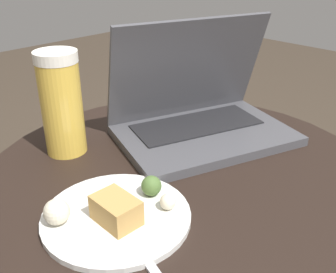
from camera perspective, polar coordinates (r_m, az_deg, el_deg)
name	(u,v)px	position (r m, az deg, el deg)	size (l,w,h in m)	color
table	(181,232)	(0.78, 1.93, -13.62)	(0.70, 0.70, 0.50)	black
laptop	(199,113)	(0.80, 4.49, 3.47)	(0.39, 0.33, 0.23)	#47474C
beer_glass	(62,104)	(0.74, -15.19, 4.64)	(0.08, 0.08, 0.19)	gold
snack_plate	(115,213)	(0.58, -7.70, -10.94)	(0.22, 0.22, 0.05)	silver
fork	(127,232)	(0.56, -6.01, -13.68)	(0.07, 0.18, 0.00)	silver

